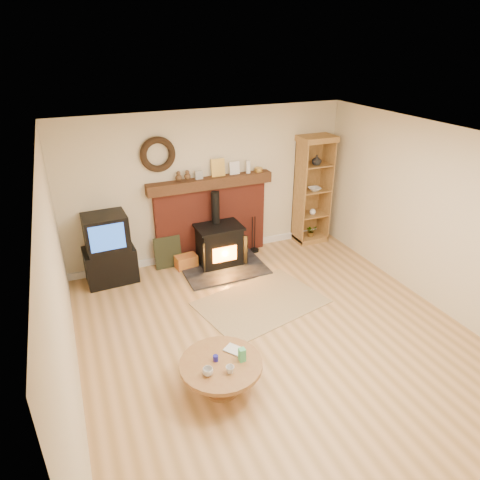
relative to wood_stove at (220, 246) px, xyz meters
name	(u,v)px	position (x,y,z in m)	size (l,w,h in m)	color
ground	(280,341)	(-0.01, -2.27, -0.35)	(5.50, 5.50, 0.00)	#A57A45
room_shell	(281,219)	(-0.02, -2.18, 1.36)	(5.02, 5.52, 2.61)	beige
chimney_breast	(211,214)	(0.00, 0.40, 0.45)	(2.20, 0.22, 1.78)	maroon
wood_stove	(220,246)	(0.00, 0.00, 0.00)	(1.40, 1.00, 1.29)	black
area_rug	(261,303)	(0.14, -1.37, -0.35)	(1.80, 1.24, 0.01)	brown
tv_unit	(109,250)	(-1.82, 0.20, 0.20)	(0.81, 0.59, 1.15)	black
curio_cabinet	(312,190)	(1.97, 0.28, 0.67)	(0.66, 0.47, 2.04)	brown
firelog_box	(186,262)	(-0.58, 0.13, -0.24)	(0.36, 0.23, 0.23)	yellow
leaning_painting	(168,252)	(-0.85, 0.28, -0.07)	(0.46, 0.03, 0.56)	black
fire_tools	(254,246)	(0.76, 0.23, -0.25)	(0.16, 0.16, 0.70)	black
coffee_table	(221,368)	(-1.03, -2.78, -0.03)	(0.92, 0.92, 0.55)	brown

